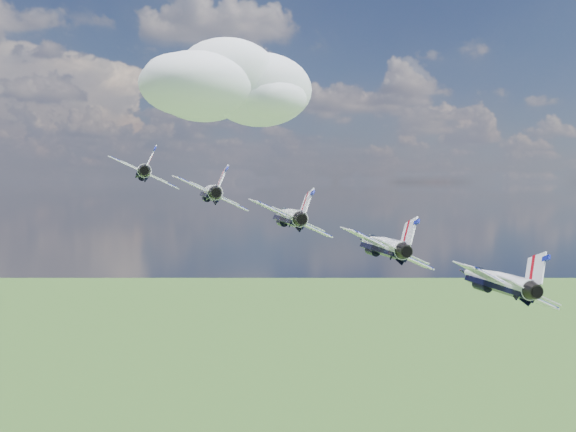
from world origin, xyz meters
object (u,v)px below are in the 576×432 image
object	(u,v)px
jet_0	(145,172)
jet_4	(494,280)
jet_2	(288,216)
jet_1	(210,192)
jet_3	(381,245)

from	to	relation	value
jet_0	jet_4	distance (m)	49.23
jet_2	jet_0	bearing A→B (deg)	132.90
jet_1	jet_3	distance (m)	24.62
jet_3	jet_4	world-z (taller)	jet_3
jet_0	jet_3	bearing A→B (deg)	-47.10
jet_1	jet_4	xyz separation A→B (m)	(23.42, -27.36, -8.12)
jet_1	jet_3	bearing A→B (deg)	-47.10
jet_3	jet_4	bearing A→B (deg)	-47.10
jet_3	jet_4	distance (m)	12.31
jet_3	jet_0	bearing A→B (deg)	132.90
jet_2	jet_4	size ratio (longest dim) A/B	1.00
jet_0	jet_3	xyz separation A→B (m)	(23.42, -27.36, -8.12)
jet_2	jet_3	size ratio (longest dim) A/B	1.00
jet_0	jet_2	world-z (taller)	jet_0
jet_0	jet_4	size ratio (longest dim) A/B	1.00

